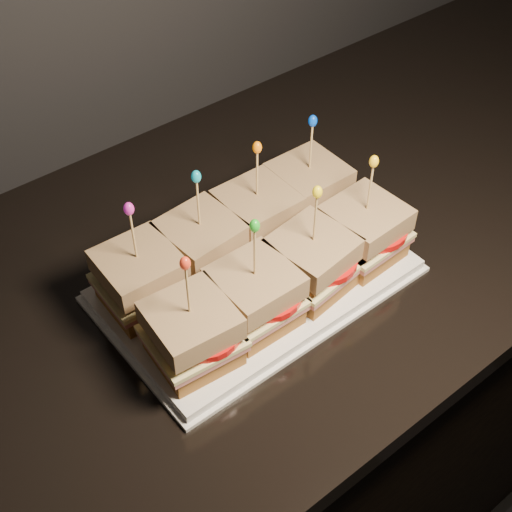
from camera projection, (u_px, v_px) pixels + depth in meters
cabinet at (254, 422)px, 1.32m from camera, size 2.38×0.64×0.85m
granite_slab at (254, 254)px, 1.01m from camera, size 2.42×0.68×0.03m
platter at (256, 281)px, 0.94m from camera, size 0.39×0.24×0.02m
platter_rim at (256, 284)px, 0.94m from camera, size 0.40×0.25×0.01m
sandwich_0_bread_bot at (143, 294)px, 0.89m from camera, size 0.09×0.09×0.02m
sandwich_0_ham at (142, 285)px, 0.88m from camera, size 0.10×0.10×0.01m
sandwich_0_cheese at (141, 281)px, 0.88m from camera, size 0.10×0.10×0.01m
sandwich_0_tomato at (151, 276)px, 0.87m from camera, size 0.09×0.09×0.01m
sandwich_0_bread_top at (138, 266)px, 0.86m from camera, size 0.09×0.09×0.03m
sandwich_0_pick at (134, 238)px, 0.82m from camera, size 0.00×0.00×0.09m
sandwich_0_frill at (129, 209)px, 0.79m from camera, size 0.01×0.01×0.02m
sandwich_1_bread_bot at (203, 262)px, 0.93m from camera, size 0.10×0.10×0.02m
sandwich_1_ham at (202, 253)px, 0.92m from camera, size 0.11×0.10×0.01m
sandwich_1_cheese at (202, 249)px, 0.92m from camera, size 0.11×0.10×0.01m
sandwich_1_tomato at (212, 243)px, 0.91m from camera, size 0.09×0.09×0.01m
sandwich_1_bread_top at (200, 233)px, 0.90m from camera, size 0.10×0.10×0.03m
sandwich_1_pick at (198, 206)px, 0.87m from camera, size 0.00×0.00×0.09m
sandwich_1_frill at (196, 177)px, 0.83m from camera, size 0.01×0.01×0.02m
sandwich_2_bread_bot at (257, 232)px, 0.97m from camera, size 0.09×0.09×0.02m
sandwich_2_ham at (257, 223)px, 0.96m from camera, size 0.10×0.10×0.01m
sandwich_2_cheese at (257, 219)px, 0.96m from camera, size 0.10×0.10×0.01m
sandwich_2_tomato at (267, 214)px, 0.95m from camera, size 0.09×0.09×0.01m
sandwich_2_bread_top at (257, 204)px, 0.94m from camera, size 0.09×0.09×0.03m
sandwich_2_pick at (257, 176)px, 0.91m from camera, size 0.00×0.00×0.09m
sandwich_2_frill at (257, 147)px, 0.87m from camera, size 0.01×0.01×0.02m
sandwich_3_bread_bot at (307, 205)px, 1.01m from camera, size 0.09×0.09×0.02m
sandwich_3_ham at (308, 196)px, 1.00m from camera, size 0.10×0.10×0.01m
sandwich_3_cheese at (308, 192)px, 1.00m from camera, size 0.10×0.10×0.01m
sandwich_3_tomato at (318, 186)px, 0.99m from camera, size 0.09×0.09×0.01m
sandwich_3_bread_top at (309, 176)px, 0.98m from camera, size 0.09×0.09×0.03m
sandwich_3_pick at (311, 149)px, 0.95m from camera, size 0.00×0.00×0.09m
sandwich_3_frill at (313, 121)px, 0.91m from camera, size 0.01×0.01×0.02m
sandwich_4_bread_bot at (194, 349)px, 0.83m from camera, size 0.10×0.10×0.02m
sandwich_4_ham at (193, 340)px, 0.82m from camera, size 0.11×0.10×0.01m
sandwich_4_cheese at (192, 336)px, 0.81m from camera, size 0.11×0.11×0.01m
sandwich_4_tomato at (204, 330)px, 0.81m from camera, size 0.09×0.09×0.01m
sandwich_4_bread_top at (191, 320)px, 0.80m from camera, size 0.10×0.10×0.03m
sandwich_4_pick at (188, 293)px, 0.76m from camera, size 0.00×0.00×0.09m
sandwich_4_frill at (185, 263)px, 0.73m from camera, size 0.01×0.01×0.02m
sandwich_5_bread_bot at (255, 311)px, 0.87m from camera, size 0.09×0.09×0.02m
sandwich_5_ham at (255, 302)px, 0.86m from camera, size 0.10×0.10×0.01m
sandwich_5_cheese at (255, 298)px, 0.86m from camera, size 0.10×0.10×0.01m
sandwich_5_tomato at (266, 293)px, 0.85m from camera, size 0.09×0.09×0.01m
sandwich_5_bread_top at (255, 283)px, 0.84m from camera, size 0.09×0.09×0.03m
sandwich_5_pick at (255, 255)px, 0.80m from camera, size 0.00×0.00×0.09m
sandwich_5_frill at (255, 226)px, 0.77m from camera, size 0.01×0.01×0.02m
sandwich_6_bread_bot at (311, 277)px, 0.91m from camera, size 0.10×0.10×0.02m
sandwich_6_ham at (311, 268)px, 0.90m from camera, size 0.11×0.11×0.01m
sandwich_6_cheese at (312, 264)px, 0.90m from camera, size 0.11×0.11×0.01m
sandwich_6_tomato at (322, 259)px, 0.89m from camera, size 0.09×0.09×0.01m
sandwich_6_bread_top at (313, 249)px, 0.88m from camera, size 0.10×0.10×0.03m
sandwich_6_pick at (315, 221)px, 0.84m from camera, size 0.00×0.00×0.09m
sandwich_6_frill at (317, 192)px, 0.81m from camera, size 0.01×0.01×0.02m
sandwich_7_bread_bot at (362, 246)px, 0.95m from camera, size 0.09×0.09×0.02m
sandwich_7_ham at (363, 237)px, 0.94m from camera, size 0.10×0.10×0.01m
sandwich_7_cheese at (364, 233)px, 0.94m from camera, size 0.10×0.10×0.01m
sandwich_7_tomato at (374, 228)px, 0.93m from camera, size 0.09×0.09×0.01m
sandwich_7_bread_top at (366, 218)px, 0.92m from camera, size 0.10×0.10×0.03m
sandwich_7_pick at (370, 190)px, 0.89m from camera, size 0.00×0.00×0.09m
sandwich_7_frill at (374, 161)px, 0.85m from camera, size 0.01×0.01×0.02m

